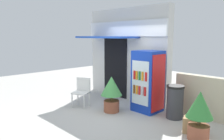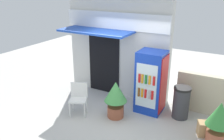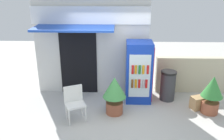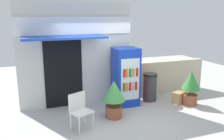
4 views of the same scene
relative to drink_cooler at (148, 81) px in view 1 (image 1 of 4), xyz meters
The scene contains 8 objects.
ground 1.47m from the drink_cooler, 128.30° to the right, with size 16.00×16.00×0.00m, color beige.
storefront_building 1.68m from the drink_cooler, 156.98° to the left, with size 3.37×1.23×3.08m.
drink_cooler is the anchor object (origin of this frame).
plastic_chair 2.03m from the drink_cooler, 146.77° to the right, with size 0.59×0.55×0.88m.
potted_plant_near_shop 1.07m from the drink_cooler, 130.80° to the right, with size 0.61×0.61×1.03m.
potted_plant_curbside 1.99m from the drink_cooler, 20.59° to the right, with size 0.55×0.55×1.04m.
trash_bin 0.96m from the drink_cooler, ahead, with size 0.45×0.45×0.89m.
cardboard_box 1.82m from the drink_cooler, 16.71° to the right, with size 0.38×0.27×0.35m, color tan.
Camera 1 is at (4.48, -4.14, 2.17)m, focal length 35.62 mm.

